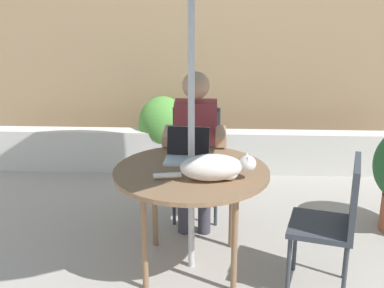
# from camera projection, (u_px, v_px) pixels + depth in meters

# --- Properties ---
(ground_plane) EXTENTS (14.00, 14.00, 0.00)m
(ground_plane) POSITION_uv_depth(u_px,v_px,m) (191.00, 266.00, 3.67)
(ground_plane) COLOR gray
(fence_back) EXTENTS (4.75, 0.08, 1.98)m
(fence_back) POSITION_uv_depth(u_px,v_px,m) (201.00, 67.00, 5.71)
(fence_back) COLOR #937756
(fence_back) RESTS_ON ground
(planter_wall_low) EXTENTS (4.28, 0.20, 0.44)m
(planter_wall_low) POSITION_uv_depth(u_px,v_px,m) (199.00, 151.00, 5.37)
(planter_wall_low) COLOR beige
(planter_wall_low) RESTS_ON ground
(patio_table) EXTENTS (1.05, 1.05, 0.73)m
(patio_table) POSITION_uv_depth(u_px,v_px,m) (191.00, 178.00, 3.46)
(patio_table) COLOR brown
(patio_table) RESTS_ON ground
(chair_occupied) EXTENTS (0.40, 0.40, 0.91)m
(chair_occupied) POSITION_uv_depth(u_px,v_px,m) (196.00, 153.00, 4.35)
(chair_occupied) COLOR #33383F
(chair_occupied) RESTS_ON ground
(chair_empty) EXTENTS (0.49, 0.49, 0.91)m
(chair_empty) POSITION_uv_depth(u_px,v_px,m) (336.00, 216.00, 3.23)
(chair_empty) COLOR #33383F
(chair_empty) RESTS_ON ground
(person_seated) EXTENTS (0.48, 0.48, 1.25)m
(person_seated) POSITION_uv_depth(u_px,v_px,m) (195.00, 140.00, 4.14)
(person_seated) COLOR maroon
(person_seated) RESTS_ON ground
(laptop) EXTENTS (0.32, 0.27, 0.21)m
(laptop) POSITION_uv_depth(u_px,v_px,m) (187.00, 150.00, 3.63)
(laptop) COLOR silver
(laptop) RESTS_ON patio_table
(cat) EXTENTS (0.65, 0.23, 0.17)m
(cat) POSITION_uv_depth(u_px,v_px,m) (216.00, 168.00, 3.26)
(cat) COLOR silver
(cat) RESTS_ON patio_table
(potted_plant_near_fence) EXTENTS (0.51, 0.51, 0.77)m
(potted_plant_near_fence) POSITION_uv_depth(u_px,v_px,m) (163.00, 129.00, 5.44)
(potted_plant_near_fence) COLOR #33383D
(potted_plant_near_fence) RESTS_ON ground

